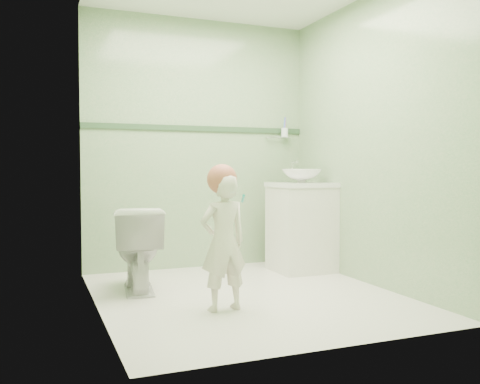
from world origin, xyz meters
name	(u,v)px	position (x,y,z in m)	size (l,w,h in m)	color
ground	(247,295)	(0.00, 0.00, 0.00)	(2.50, 2.50, 0.00)	white
room_shell	(247,137)	(0.00, 0.00, 1.20)	(2.50, 2.54, 2.40)	#7DAA79
trim_stripe	(199,128)	(0.00, 1.24, 1.35)	(2.20, 0.02, 0.05)	#2F4E30
vanity	(301,228)	(0.84, 0.70, 0.40)	(0.52, 0.50, 0.80)	white
counter	(302,185)	(0.84, 0.70, 0.81)	(0.54, 0.52, 0.04)	white
basin	(302,176)	(0.84, 0.70, 0.89)	(0.37, 0.37, 0.13)	white
faucet	(293,167)	(0.84, 0.89, 0.97)	(0.03, 0.13, 0.18)	silver
cup_holder	(284,133)	(0.89, 1.18, 1.33)	(0.26, 0.07, 0.21)	silver
toilet	(138,249)	(-0.74, 0.47, 0.33)	(0.37, 0.65, 0.67)	white
toddler	(223,242)	(-0.31, -0.32, 0.46)	(0.34, 0.22, 0.93)	beige
hair_cap	(222,179)	(-0.31, -0.29, 0.89)	(0.21, 0.21, 0.21)	#B45E46
teal_toothbrush	(242,198)	(-0.22, -0.43, 0.77)	(0.11, 0.14, 0.08)	#109A89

